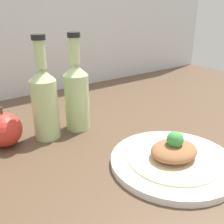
% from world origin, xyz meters
% --- Properties ---
extents(ground_plane, '(1.80, 1.10, 0.04)m').
position_xyz_m(ground_plane, '(0.00, 0.00, -0.02)').
color(ground_plane, brown).
extents(plate, '(0.26, 0.26, 0.02)m').
position_xyz_m(plate, '(0.01, -0.12, 0.01)').
color(plate, white).
rests_on(plate, ground_plane).
extents(plated_food, '(0.19, 0.19, 0.06)m').
position_xyz_m(plated_food, '(0.01, -0.12, 0.03)').
color(plated_food, beige).
rests_on(plated_food, plate).
extents(cider_bottle_left, '(0.06, 0.06, 0.25)m').
position_xyz_m(cider_bottle_left, '(-0.15, 0.16, 0.10)').
color(cider_bottle_left, '#B7D18E').
rests_on(cider_bottle_left, ground_plane).
extents(cider_bottle_right, '(0.06, 0.06, 0.25)m').
position_xyz_m(cider_bottle_right, '(-0.06, 0.16, 0.10)').
color(cider_bottle_right, '#B7D18E').
rests_on(cider_bottle_right, ground_plane).
extents(apple, '(0.08, 0.08, 0.10)m').
position_xyz_m(apple, '(-0.24, 0.18, 0.04)').
color(apple, red).
rests_on(apple, ground_plane).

